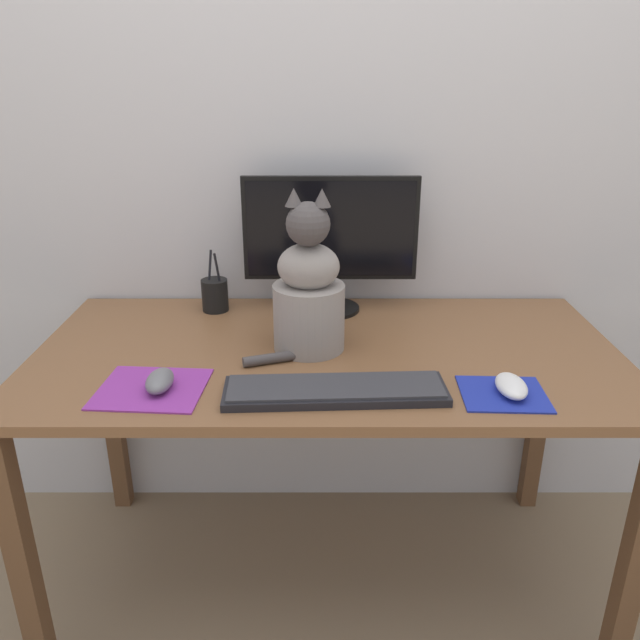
{
  "coord_description": "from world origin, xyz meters",
  "views": [
    {
      "loc": [
        -0.02,
        -1.42,
        1.38
      ],
      "look_at": [
        -0.02,
        -0.11,
        0.85
      ],
      "focal_mm": 35.0,
      "sensor_mm": 36.0,
      "label": 1
    }
  ],
  "objects_px": {
    "monitor": "(329,238)",
    "computer_mouse_left": "(159,381)",
    "cat": "(307,292)",
    "pen_cup": "(214,295)",
    "computer_mouse_right": "(510,386)",
    "keyboard": "(334,390)"
  },
  "relations": [
    {
      "from": "monitor",
      "to": "computer_mouse_left",
      "type": "xyz_separation_m",
      "value": [
        -0.38,
        -0.49,
        -0.19
      ]
    },
    {
      "from": "monitor",
      "to": "computer_mouse_right",
      "type": "xyz_separation_m",
      "value": [
        0.38,
        -0.51,
        -0.19
      ]
    },
    {
      "from": "computer_mouse_right",
      "to": "keyboard",
      "type": "bearing_deg",
      "value": -179.87
    },
    {
      "from": "cat",
      "to": "computer_mouse_right",
      "type": "bearing_deg",
      "value": -28.15
    },
    {
      "from": "monitor",
      "to": "keyboard",
      "type": "bearing_deg",
      "value": -89.58
    },
    {
      "from": "cat",
      "to": "pen_cup",
      "type": "relative_size",
      "value": 2.27
    },
    {
      "from": "computer_mouse_left",
      "to": "cat",
      "type": "distance_m",
      "value": 0.41
    },
    {
      "from": "monitor",
      "to": "pen_cup",
      "type": "height_order",
      "value": "monitor"
    },
    {
      "from": "computer_mouse_right",
      "to": "cat",
      "type": "relative_size",
      "value": 0.28
    },
    {
      "from": "monitor",
      "to": "cat",
      "type": "relative_size",
      "value": 1.21
    },
    {
      "from": "monitor",
      "to": "computer_mouse_right",
      "type": "bearing_deg",
      "value": -53.12
    },
    {
      "from": "keyboard",
      "to": "pen_cup",
      "type": "height_order",
      "value": "pen_cup"
    },
    {
      "from": "cat",
      "to": "keyboard",
      "type": "bearing_deg",
      "value": -75.16
    },
    {
      "from": "keyboard",
      "to": "cat",
      "type": "bearing_deg",
      "value": 101.47
    },
    {
      "from": "computer_mouse_right",
      "to": "pen_cup",
      "type": "relative_size",
      "value": 0.63
    },
    {
      "from": "monitor",
      "to": "pen_cup",
      "type": "xyz_separation_m",
      "value": [
        -0.33,
        -0.0,
        -0.17
      ]
    },
    {
      "from": "keyboard",
      "to": "monitor",
      "type": "bearing_deg",
      "value": 87.79
    },
    {
      "from": "pen_cup",
      "to": "keyboard",
      "type": "bearing_deg",
      "value": -56.51
    },
    {
      "from": "pen_cup",
      "to": "computer_mouse_left",
      "type": "bearing_deg",
      "value": -95.28
    },
    {
      "from": "computer_mouse_right",
      "to": "monitor",
      "type": "bearing_deg",
      "value": 126.88
    },
    {
      "from": "keyboard",
      "to": "pen_cup",
      "type": "bearing_deg",
      "value": 120.85
    },
    {
      "from": "computer_mouse_left",
      "to": "computer_mouse_right",
      "type": "bearing_deg",
      "value": -1.45
    }
  ]
}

